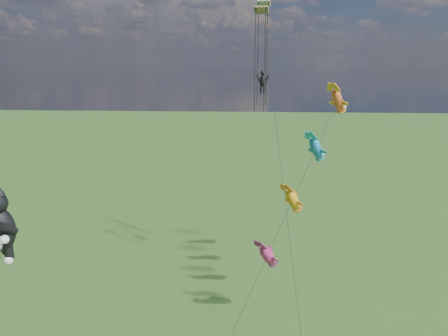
{
  "coord_description": "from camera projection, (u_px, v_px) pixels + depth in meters",
  "views": [
    {
      "loc": [
        11.93,
        -26.99,
        19.24
      ],
      "look_at": [
        9.59,
        7.01,
        11.02
      ],
      "focal_mm": 35.0,
      "sensor_mm": 36.0,
      "label": 1
    }
  ],
  "objects": [
    {
      "name": "fish_windsock_rig",
      "position": [
        304.0,
        175.0,
        33.81
      ],
      "size": [
        10.34,
        12.31,
        19.29
      ],
      "rotation": [
        0.0,
        0.0,
        -0.37
      ],
      "color": "brown",
      "rests_on": "ground"
    },
    {
      "name": "parafoil_rig",
      "position": [
        263.0,
        71.0,
        35.15
      ],
      "size": [
        3.76,
        17.25,
        24.31
      ],
      "rotation": [
        0.0,
        0.0,
        0.25
      ],
      "color": "brown",
      "rests_on": "ground"
    }
  ]
}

